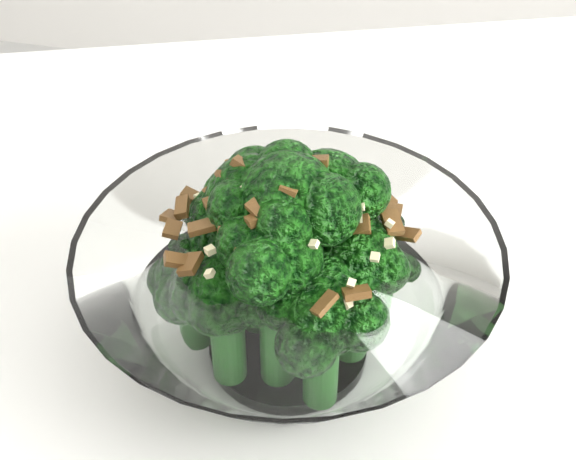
# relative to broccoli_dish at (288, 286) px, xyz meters

# --- Properties ---
(broccoli_dish) EXTENTS (0.22, 0.22, 0.14)m
(broccoli_dish) POSITION_rel_broccoli_dish_xyz_m (0.00, 0.00, 0.00)
(broccoli_dish) COLOR white
(broccoli_dish) RESTS_ON table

